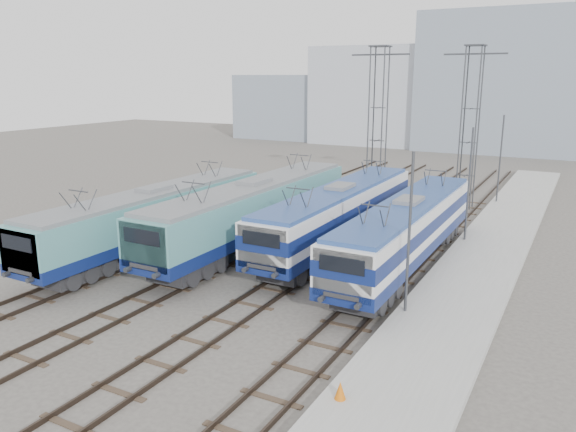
% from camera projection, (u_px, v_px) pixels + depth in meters
% --- Properties ---
extents(ground, '(160.00, 160.00, 0.00)m').
position_uv_depth(ground, '(210.00, 296.00, 25.84)').
color(ground, '#514C47').
extents(platform, '(4.00, 70.00, 0.30)m').
position_uv_depth(platform, '(472.00, 277.00, 27.91)').
color(platform, '#9E9E99').
rests_on(platform, ground).
extents(locomotive_far_left, '(2.79, 17.64, 3.32)m').
position_uv_depth(locomotive_far_left, '(153.00, 215.00, 31.78)').
color(locomotive_far_left, navy).
rests_on(locomotive_far_left, ground).
extents(locomotive_center_left, '(2.97, 18.80, 3.54)m').
position_uv_depth(locomotive_center_left, '(253.00, 209.00, 32.62)').
color(locomotive_center_left, navy).
rests_on(locomotive_center_left, ground).
extents(locomotive_center_right, '(2.79, 17.62, 3.31)m').
position_uv_depth(locomotive_center_right, '(339.00, 211.00, 32.39)').
color(locomotive_center_right, navy).
rests_on(locomotive_center_right, ground).
extents(locomotive_far_right, '(2.76, 17.41, 3.27)m').
position_uv_depth(locomotive_far_right, '(407.00, 228.00, 29.00)').
color(locomotive_far_right, navy).
rests_on(locomotive_far_right, ground).
extents(catenary_tower_west, '(4.50, 1.20, 12.00)m').
position_uv_depth(catenary_tower_west, '(378.00, 119.00, 42.99)').
color(catenary_tower_west, '#3F4247').
rests_on(catenary_tower_west, ground).
extents(catenary_tower_east, '(4.50, 1.20, 12.00)m').
position_uv_depth(catenary_tower_east, '(470.00, 120.00, 41.69)').
color(catenary_tower_east, '#3F4247').
rests_on(catenary_tower_east, ground).
extents(mast_front, '(0.12, 0.12, 7.00)m').
position_uv_depth(mast_front, '(409.00, 237.00, 22.72)').
color(mast_front, '#3F4247').
rests_on(mast_front, ground).
extents(mast_mid, '(0.12, 0.12, 7.00)m').
position_uv_depth(mast_mid, '(469.00, 187.00, 32.96)').
color(mast_mid, '#3F4247').
rests_on(mast_mid, ground).
extents(mast_rear, '(0.12, 0.12, 7.00)m').
position_uv_depth(mast_rear, '(500.00, 161.00, 43.19)').
color(mast_rear, '#3F4247').
rests_on(mast_rear, ground).
extents(safety_cone, '(0.35, 0.35, 0.58)m').
position_uv_depth(safety_cone, '(340.00, 390.00, 17.02)').
color(safety_cone, '#CB600C').
rests_on(safety_cone, platform).
extents(building_west, '(18.00, 12.00, 14.00)m').
position_uv_depth(building_west, '(380.00, 96.00, 83.49)').
color(building_west, '#A7AEBA').
rests_on(building_west, ground).
extents(building_center, '(22.00, 14.00, 18.00)m').
position_uv_depth(building_center, '(509.00, 82.00, 74.68)').
color(building_center, gray).
rests_on(building_center, ground).
extents(building_far_west, '(14.00, 10.00, 10.00)m').
position_uv_depth(building_far_west, '(285.00, 107.00, 91.37)').
color(building_far_west, gray).
rests_on(building_far_west, ground).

